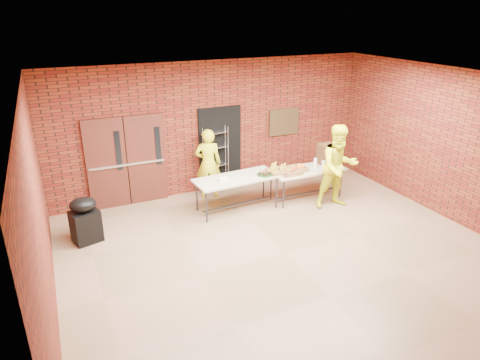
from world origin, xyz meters
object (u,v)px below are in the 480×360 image
(wire_rack, at_px, (216,160))
(covered_grill, at_px, (85,220))
(table_left, at_px, (237,180))
(volunteer_man, at_px, (338,167))
(volunteer_woman, at_px, (208,164))
(coffee_dispenser, at_px, (326,154))
(table_right, at_px, (307,172))

(wire_rack, height_order, covered_grill, wire_rack)
(table_left, bearing_deg, volunteer_man, -23.77)
(volunteer_woman, bearing_deg, volunteer_man, 163.25)
(coffee_dispenser, distance_m, volunteer_woman, 2.90)
(table_left, bearing_deg, covered_grill, 177.34)
(covered_grill, bearing_deg, volunteer_man, -23.26)
(volunteer_woman, height_order, volunteer_man, volunteer_man)
(table_right, height_order, volunteer_man, volunteer_man)
(table_left, bearing_deg, coffee_dispenser, -2.38)
(table_left, bearing_deg, wire_rack, 87.14)
(table_right, bearing_deg, wire_rack, 144.26)
(wire_rack, height_order, coffee_dispenser, wire_rack)
(volunteer_woman, distance_m, volunteer_man, 3.04)
(table_right, distance_m, volunteer_woman, 2.37)
(wire_rack, bearing_deg, table_left, -97.91)
(volunteer_woman, bearing_deg, table_right, 171.39)
(table_left, height_order, volunteer_man, volunteer_man)
(table_right, height_order, covered_grill, covered_grill)
(coffee_dispenser, height_order, volunteer_woman, volunteer_woman)
(table_left, height_order, table_right, table_left)
(volunteer_woman, bearing_deg, covered_grill, 37.70)
(coffee_dispenser, bearing_deg, volunteer_woman, 162.00)
(volunteer_man, bearing_deg, coffee_dispenser, 81.19)
(wire_rack, distance_m, coffee_dispenser, 2.71)
(volunteer_man, bearing_deg, volunteer_woman, 153.28)
(table_left, distance_m, coffee_dispenser, 2.45)
(table_right, relative_size, volunteer_woman, 1.06)
(wire_rack, bearing_deg, volunteer_man, -51.18)
(table_left, bearing_deg, volunteer_woman, 104.02)
(volunteer_man, bearing_deg, table_right, 127.84)
(volunteer_man, bearing_deg, wire_rack, 146.24)
(wire_rack, bearing_deg, covered_grill, -167.57)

